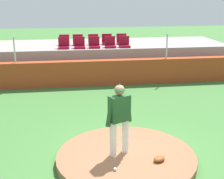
% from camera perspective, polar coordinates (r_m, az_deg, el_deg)
% --- Properties ---
extents(ground_plane, '(60.00, 60.00, 0.00)m').
position_cam_1_polar(ground_plane, '(7.84, 2.49, -12.67)').
color(ground_plane, '#3E7335').
extents(pitchers_mound, '(3.30, 3.30, 0.19)m').
position_cam_1_polar(pitchers_mound, '(7.80, 2.50, -12.05)').
color(pitchers_mound, '#905E40').
rests_on(pitchers_mound, ground_plane).
extents(pitcher, '(0.69, 0.43, 1.73)m').
position_cam_1_polar(pitcher, '(7.36, 1.31, -4.40)').
color(pitcher, silver).
rests_on(pitcher, pitchers_mound).
extents(baseball, '(0.07, 0.07, 0.07)m').
position_cam_1_polar(baseball, '(7.09, 0.56, -13.95)').
color(baseball, white).
rests_on(baseball, pitchers_mound).
extents(fielding_glove, '(0.36, 0.33, 0.11)m').
position_cam_1_polar(fielding_glove, '(7.51, 8.38, -12.11)').
color(fielding_glove, brown).
rests_on(fielding_glove, pitchers_mound).
extents(brick_barrier, '(13.79, 0.40, 1.08)m').
position_cam_1_polar(brick_barrier, '(13.82, -2.56, 3.00)').
color(brick_barrier, '#A73F1E').
rests_on(brick_barrier, ground_plane).
extents(fence_post_left, '(0.06, 0.06, 1.07)m').
position_cam_1_polar(fence_post_left, '(13.70, -16.93, 6.77)').
color(fence_post_left, silver).
rests_on(fence_post_left, brick_barrier).
extents(fence_post_right, '(0.06, 0.06, 1.07)m').
position_cam_1_polar(fence_post_right, '(14.22, 9.71, 7.60)').
color(fence_post_right, silver).
rests_on(fence_post_right, brick_barrier).
extents(bleacher_platform, '(12.99, 3.55, 1.42)m').
position_cam_1_polar(bleacher_platform, '(16.19, -3.45, 5.66)').
color(bleacher_platform, gray).
rests_on(bleacher_platform, ground_plane).
extents(stadium_chair_0, '(0.48, 0.44, 0.50)m').
position_cam_1_polar(stadium_chair_0, '(14.78, -8.57, 7.82)').
color(stadium_chair_0, maroon).
rests_on(stadium_chair_0, bleacher_platform).
extents(stadium_chair_1, '(0.48, 0.44, 0.50)m').
position_cam_1_polar(stadium_chair_1, '(14.76, -5.78, 7.92)').
color(stadium_chair_1, maroon).
rests_on(stadium_chair_1, bleacher_platform).
extents(stadium_chair_2, '(0.48, 0.44, 0.50)m').
position_cam_1_polar(stadium_chair_2, '(14.82, -3.14, 8.01)').
color(stadium_chair_2, maroon).
rests_on(stadium_chair_2, bleacher_platform).
extents(stadium_chair_3, '(0.48, 0.44, 0.50)m').
position_cam_1_polar(stadium_chair_3, '(14.89, -0.33, 8.08)').
color(stadium_chair_3, maroon).
rests_on(stadium_chair_3, bleacher_platform).
extents(stadium_chair_4, '(0.48, 0.44, 0.50)m').
position_cam_1_polar(stadium_chair_4, '(14.97, 2.20, 8.11)').
color(stadium_chair_4, maroon).
rests_on(stadium_chair_4, bleacher_platform).
extents(stadium_chair_5, '(0.48, 0.44, 0.50)m').
position_cam_1_polar(stadium_chair_5, '(15.66, -8.46, 8.34)').
color(stadium_chair_5, maroon).
rests_on(stadium_chair_5, bleacher_platform).
extents(stadium_chair_6, '(0.48, 0.44, 0.50)m').
position_cam_1_polar(stadium_chair_6, '(15.66, -6.06, 8.42)').
color(stadium_chair_6, maroon).
rests_on(stadium_chair_6, bleacher_platform).
extents(stadium_chair_7, '(0.48, 0.44, 0.50)m').
position_cam_1_polar(stadium_chair_7, '(15.68, -3.32, 8.51)').
color(stadium_chair_7, maroon).
rests_on(stadium_chair_7, bleacher_platform).
extents(stadium_chair_8, '(0.48, 0.44, 0.50)m').
position_cam_1_polar(stadium_chair_8, '(15.78, -0.89, 8.58)').
color(stadium_chair_8, maroon).
rests_on(stadium_chair_8, bleacher_platform).
extents(stadium_chair_9, '(0.48, 0.44, 0.50)m').
position_cam_1_polar(stadium_chair_9, '(15.89, 1.74, 8.64)').
color(stadium_chair_9, maroon).
rests_on(stadium_chair_9, bleacher_platform).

